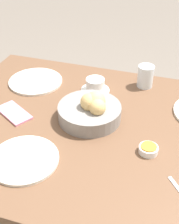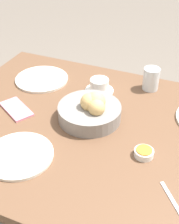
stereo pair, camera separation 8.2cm
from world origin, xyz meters
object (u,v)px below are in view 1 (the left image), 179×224
object	(u,v)px
bread_basket	(91,110)
plate_near_right	(36,81)
water_tumbler	(145,76)
cell_phone	(14,113)
coffee_cup	(95,86)
jam_bowl_honey	(148,149)
plate_far_center	(24,159)

from	to	relation	value
bread_basket	plate_near_right	xyz separation A→B (m)	(0.31, -0.18, -0.03)
water_tumbler	bread_basket	bearing A→B (deg)	63.17
plate_near_right	cell_phone	xyz separation A→B (m)	(-0.03, 0.24, -0.00)
coffee_cup	jam_bowl_honey	world-z (taller)	coffee_cup
bread_basket	water_tumbler	xyz separation A→B (m)	(-0.15, -0.29, 0.01)
jam_bowl_honey	plate_near_right	bearing A→B (deg)	-28.50
plate_near_right	cell_phone	size ratio (longest dim) A/B	1.38
water_tumbler	jam_bowl_honey	world-z (taller)	water_tumbler
plate_near_right	cell_phone	world-z (taller)	plate_near_right
water_tumbler	coffee_cup	bearing A→B (deg)	28.63
plate_near_right	plate_far_center	bearing A→B (deg)	111.56
plate_near_right	jam_bowl_honey	xyz separation A→B (m)	(-0.54, 0.29, 0.01)
plate_far_center	coffee_cup	bearing A→B (deg)	-101.25
bread_basket	cell_phone	xyz separation A→B (m)	(0.28, 0.06, -0.03)
coffee_cup	water_tumbler	bearing A→B (deg)	-151.37
bread_basket	plate_far_center	size ratio (longest dim) A/B	1.05
jam_bowl_honey	water_tumbler	bearing A→B (deg)	-78.72
plate_near_right	jam_bowl_honey	distance (m)	0.61
coffee_cup	plate_near_right	bearing A→B (deg)	2.44
bread_basket	coffee_cup	size ratio (longest dim) A/B	1.93
plate_far_center	jam_bowl_honey	size ratio (longest dim) A/B	3.51
bread_basket	plate_far_center	distance (m)	0.30
plate_near_right	coffee_cup	xyz separation A→B (m)	(-0.27, -0.01, 0.02)
cell_phone	plate_near_right	bearing A→B (deg)	-83.98
plate_near_right	coffee_cup	bearing A→B (deg)	-177.56
plate_near_right	water_tumbler	world-z (taller)	water_tumbler
plate_far_center	cell_phone	world-z (taller)	plate_far_center
plate_near_right	water_tumbler	distance (m)	0.47
bread_basket	plate_near_right	world-z (taller)	bread_basket
plate_far_center	bread_basket	bearing A→B (deg)	-116.16
water_tumbler	coffee_cup	xyz separation A→B (m)	(0.19, 0.10, -0.02)
bread_basket	cell_phone	world-z (taller)	bread_basket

